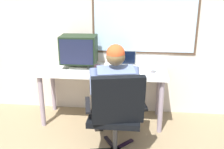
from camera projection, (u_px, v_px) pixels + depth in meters
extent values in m
cube|color=beige|center=(92.00, 13.00, 3.55)|extent=(4.89, 0.06, 2.78)
cube|color=#4C3828|center=(145.00, 3.00, 3.40)|extent=(1.38, 0.01, 1.34)
cube|color=silver|center=(145.00, 3.00, 3.40)|extent=(1.32, 0.02, 1.28)
cylinder|color=gray|center=(42.00, 101.00, 3.40)|extent=(0.06, 0.06, 0.69)
cylinder|color=gray|center=(161.00, 107.00, 3.25)|extent=(0.06, 0.06, 0.69)
cylinder|color=gray|center=(53.00, 88.00, 3.83)|extent=(0.06, 0.06, 0.69)
cylinder|color=gray|center=(159.00, 92.00, 3.68)|extent=(0.06, 0.06, 0.69)
cube|color=silver|center=(102.00, 71.00, 3.42)|extent=(1.64, 0.60, 0.04)
cube|color=black|center=(124.00, 144.00, 3.07)|extent=(0.22, 0.24, 0.02)
cube|color=black|center=(110.00, 143.00, 3.11)|extent=(0.18, 0.26, 0.02)
cylinder|color=black|center=(115.00, 149.00, 2.99)|extent=(0.10, 0.10, 0.02)
cylinder|color=#3F3F44|center=(115.00, 133.00, 2.92)|extent=(0.05, 0.05, 0.40)
cube|color=black|center=(115.00, 115.00, 2.84)|extent=(0.53, 0.53, 0.06)
cube|color=black|center=(118.00, 100.00, 2.53)|extent=(0.52, 0.22, 0.50)
cube|color=black|center=(142.00, 102.00, 2.83)|extent=(0.13, 0.38, 0.02)
cube|color=black|center=(88.00, 105.00, 2.77)|extent=(0.13, 0.38, 0.02)
cylinder|color=#473F5A|center=(127.00, 102.00, 3.09)|extent=(0.24, 0.47, 0.15)
cylinder|color=#473F5A|center=(124.00, 111.00, 3.37)|extent=(0.12, 0.12, 0.47)
cube|color=black|center=(123.00, 122.00, 3.49)|extent=(0.15, 0.26, 0.08)
cylinder|color=#473F5A|center=(99.00, 103.00, 3.06)|extent=(0.24, 0.47, 0.15)
cylinder|color=#473F5A|center=(99.00, 112.00, 3.34)|extent=(0.12, 0.12, 0.47)
cube|color=black|center=(99.00, 124.00, 3.46)|extent=(0.15, 0.26, 0.08)
cube|color=slate|center=(116.00, 90.00, 2.78)|extent=(0.43, 0.35, 0.51)
sphere|color=brown|center=(116.00, 56.00, 2.66)|extent=(0.19, 0.19, 0.19)
sphere|color=#D44A22|center=(116.00, 53.00, 2.65)|extent=(0.19, 0.19, 0.19)
cylinder|color=slate|center=(136.00, 80.00, 2.82)|extent=(0.13, 0.22, 0.29)
cylinder|color=brown|center=(134.00, 89.00, 2.95)|extent=(0.10, 0.16, 0.27)
sphere|color=brown|center=(133.00, 90.00, 3.00)|extent=(0.09, 0.09, 0.09)
cylinder|color=slate|center=(94.00, 81.00, 2.78)|extent=(0.13, 0.20, 0.29)
cylinder|color=brown|center=(94.00, 81.00, 2.93)|extent=(0.10, 0.15, 0.27)
sphere|color=brown|center=(93.00, 73.00, 2.99)|extent=(0.09, 0.09, 0.09)
cube|color=beige|center=(80.00, 66.00, 3.50)|extent=(0.24, 0.19, 0.02)
cylinder|color=beige|center=(79.00, 64.00, 3.49)|extent=(0.04, 0.04, 0.04)
cube|color=black|center=(79.00, 49.00, 3.42)|extent=(0.46, 0.31, 0.36)
cube|color=#191E38|center=(76.00, 52.00, 3.28)|extent=(0.42, 0.02, 0.32)
cube|color=gray|center=(122.00, 69.00, 3.40)|extent=(0.36, 0.25, 0.02)
cube|color=black|center=(122.00, 68.00, 3.40)|extent=(0.33, 0.22, 0.00)
cube|color=gray|center=(123.00, 57.00, 3.51)|extent=(0.35, 0.10, 0.21)
cube|color=#0F1933|center=(123.00, 58.00, 3.50)|extent=(0.33, 0.09, 0.18)
cylinder|color=silver|center=(152.00, 73.00, 3.27)|extent=(0.06, 0.06, 0.00)
cylinder|color=silver|center=(152.00, 70.00, 3.26)|extent=(0.01, 0.01, 0.06)
cylinder|color=silver|center=(153.00, 65.00, 3.24)|extent=(0.08, 0.08, 0.08)
cylinder|color=#63080F|center=(153.00, 66.00, 3.24)|extent=(0.07, 0.07, 0.04)
cylinder|color=black|center=(97.00, 69.00, 3.29)|extent=(0.08, 0.08, 0.09)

